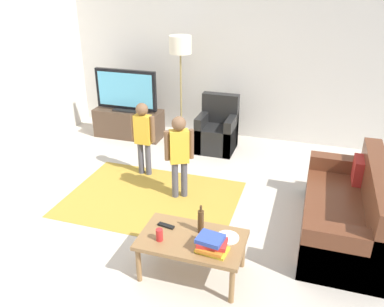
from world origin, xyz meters
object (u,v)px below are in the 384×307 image
at_px(bottle, 201,221).
at_px(floor_lamp, 180,51).
at_px(child_center, 179,150).
at_px(tv_remote, 166,226).
at_px(couch, 350,214).
at_px(child_near_tv, 143,133).
at_px(soda_can, 159,235).
at_px(coffee_table, 192,242).
at_px(armchair, 217,132).
at_px(tv_stand, 129,124).
at_px(plate, 227,238).
at_px(book_stack, 211,244).
at_px(tv, 126,91).

bearing_deg(bottle, floor_lamp, 112.37).
distance_m(child_center, tv_remote, 1.31).
xyz_separation_m(couch, tv_remote, (-1.77, -1.01, 0.14)).
relative_size(child_near_tv, soda_can, 8.99).
relative_size(couch, coffee_table, 1.80).
height_order(armchair, child_near_tv, child_near_tv).
height_order(couch, child_near_tv, child_near_tv).
height_order(tv_stand, soda_can, soda_can).
relative_size(couch, child_center, 1.62).
relative_size(armchair, bottle, 3.04).
bearing_deg(child_center, plate, -53.65).
bearing_deg(book_stack, soda_can, -179.86).
xyz_separation_m(coffee_table, bottle, (0.05, 0.12, 0.17)).
relative_size(couch, plate, 8.18).
distance_m(child_center, coffee_table, 1.51).
xyz_separation_m(armchair, floor_lamp, (-0.70, 0.19, 1.25)).
relative_size(tv_stand, plate, 5.45).
relative_size(tv, bottle, 3.71).
relative_size(tv_stand, tv, 1.09).
bearing_deg(couch, bottle, -145.02).
distance_m(tv_stand, child_near_tv, 1.56).
xyz_separation_m(child_center, soda_can, (0.32, -1.47, -0.19)).
distance_m(child_center, book_stack, 1.69).
xyz_separation_m(armchair, book_stack, (0.74, -3.12, 0.19)).
bearing_deg(tv_remote, book_stack, -13.40).
bearing_deg(coffee_table, plate, 17.34).
xyz_separation_m(couch, armchair, (-1.98, 1.89, 0.01)).
xyz_separation_m(book_stack, tv_remote, (-0.52, 0.22, -0.06)).
height_order(tv, floor_lamp, floor_lamp).
height_order(tv, child_center, tv).
distance_m(bottle, soda_can, 0.41).
relative_size(child_center, bottle, 3.76).
bearing_deg(tv, tv_remote, -57.64).
relative_size(tv_stand, bottle, 4.05).
bearing_deg(soda_can, child_near_tv, 117.87).
bearing_deg(child_center, soda_can, -77.74).
height_order(tv_stand, child_near_tv, child_near_tv).
relative_size(child_near_tv, book_stack, 3.59).
bearing_deg(tv_remote, armchair, 103.60).
xyz_separation_m(book_stack, soda_can, (-0.50, -0.00, -0.01)).
bearing_deg(coffee_table, tv_stand, 125.27).
height_order(floor_lamp, tv_remote, floor_lamp).
bearing_deg(armchair, child_near_tv, -123.00).
xyz_separation_m(floor_lamp, plate, (1.53, -3.09, -1.12)).
distance_m(coffee_table, book_stack, 0.28).
height_order(child_center, book_stack, child_center).
xyz_separation_m(tv, armchair, (1.63, -0.02, -0.55)).
bearing_deg(bottle, couch, 34.98).
distance_m(child_center, bottle, 1.40).
distance_m(book_stack, bottle, 0.30).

